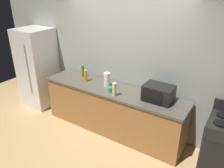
% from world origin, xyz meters
% --- Properties ---
extents(ground_plane, '(8.00, 8.00, 0.00)m').
position_xyz_m(ground_plane, '(0.00, 0.00, 0.00)').
color(ground_plane, tan).
extents(back_wall, '(6.40, 0.10, 2.70)m').
position_xyz_m(back_wall, '(0.00, 0.81, 1.35)').
color(back_wall, '#9EA399').
rests_on(back_wall, ground_plane).
extents(counter_run, '(2.84, 0.64, 0.90)m').
position_xyz_m(counter_run, '(0.00, 0.40, 0.45)').
color(counter_run, '#9E6B38').
rests_on(counter_run, ground_plane).
extents(refrigerator, '(0.72, 0.73, 1.80)m').
position_xyz_m(refrigerator, '(-2.05, 0.40, 0.90)').
color(refrigerator, white).
rests_on(refrigerator, ground_plane).
extents(microwave, '(0.48, 0.35, 0.27)m').
position_xyz_m(microwave, '(0.88, 0.45, 1.04)').
color(microwave, black).
rests_on(microwave, counter_run).
extents(paper_towel_roll, '(0.12, 0.12, 0.27)m').
position_xyz_m(paper_towel_roll, '(-0.15, 0.45, 1.04)').
color(paper_towel_roll, white).
rests_on(paper_towel_roll, counter_run).
extents(bottle_dish_soap, '(0.06, 0.06, 0.24)m').
position_xyz_m(bottle_dish_soap, '(-0.62, 0.41, 1.02)').
color(bottle_dish_soap, orange).
rests_on(bottle_dish_soap, counter_run).
extents(bottle_olive_oil, '(0.06, 0.06, 0.24)m').
position_xyz_m(bottle_olive_oil, '(-0.84, 0.58, 1.02)').
color(bottle_olive_oil, '#4C6B19').
rests_on(bottle_olive_oil, counter_run).
extents(bottle_vinegar, '(0.08, 0.08, 0.24)m').
position_xyz_m(bottle_vinegar, '(0.18, 0.19, 1.02)').
color(bottle_vinegar, beige).
rests_on(bottle_vinegar, counter_run).
extents(mug_green, '(0.08, 0.08, 0.09)m').
position_xyz_m(mug_green, '(0.04, 0.28, 0.95)').
color(mug_green, '#2D8C47').
rests_on(mug_green, counter_run).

